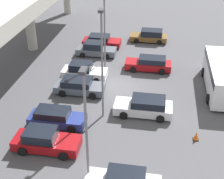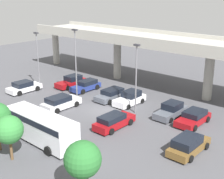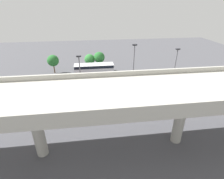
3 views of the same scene
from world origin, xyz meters
name	(u,v)px [view 2 (image 2 of 3)]	position (x,y,z in m)	size (l,w,h in m)	color
ground_plane	(102,110)	(0.00, 0.00, 0.00)	(97.64, 97.64, 0.00)	#4C4C51
highway_overpass	(159,44)	(0.00, 11.68, 6.37)	(46.74, 7.71, 7.68)	#ADAAA0
parked_car_0	(24,87)	(-12.74, -2.17, 0.71)	(2.26, 4.64, 1.49)	silver
parked_car_1	(72,82)	(-9.63, 3.87, 0.74)	(2.11, 4.79, 1.61)	maroon
parked_car_2	(86,86)	(-6.76, 3.99, 0.70)	(2.00, 4.50, 1.43)	navy
parked_car_3	(61,102)	(-4.08, -2.83, 0.75)	(2.24, 4.83, 1.54)	silver
parked_car_4	(112,95)	(-1.54, 3.48, 0.69)	(2.18, 4.60, 1.41)	#515660
parked_car_5	(130,98)	(1.28, 3.72, 0.76)	(2.09, 4.51, 1.68)	silver
parked_car_6	(114,121)	(4.24, -2.72, 0.72)	(2.05, 4.85, 1.47)	maroon
parked_car_7	(171,110)	(7.11, 3.73, 0.72)	(2.08, 4.61, 1.60)	#515660
parked_car_8	(193,118)	(9.90, 3.59, 0.67)	(2.24, 4.67, 1.40)	maroon
parked_car_9	(188,145)	(12.47, -2.28, 0.74)	(2.16, 4.71, 1.55)	brown
shuttle_bus	(40,125)	(1.13, -9.50, 1.63)	(8.40, 2.64, 2.73)	silver
lamp_post_near_aisle	(76,60)	(-4.90, 0.55, 5.21)	(0.70, 0.35, 9.02)	slate
lamp_post_mid_lot	(38,56)	(-12.18, 0.10, 4.71)	(0.70, 0.35, 8.03)	slate
lamp_post_by_overpass	(136,74)	(3.48, 1.92, 4.67)	(0.70, 0.35, 7.97)	slate
tree_front_centre	(9,130)	(1.98, -13.11, 2.74)	(2.37, 2.37, 3.94)	brown
tree_front_far_right	(83,160)	(10.09, -12.55, 2.94)	(2.56, 2.56, 4.23)	brown
traffic_cone	(18,109)	(-6.86, -6.92, 0.33)	(0.44, 0.44, 0.70)	black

